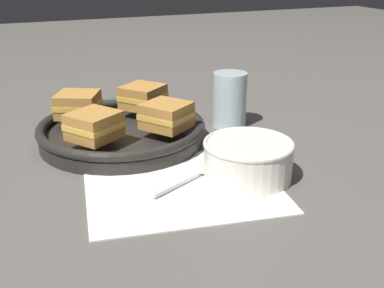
# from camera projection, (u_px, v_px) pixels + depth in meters

# --- Properties ---
(ground_plane) EXTENTS (4.00, 4.00, 0.00)m
(ground_plane) POSITION_uv_depth(u_px,v_px,m) (209.00, 172.00, 0.80)
(ground_plane) COLOR #56514C
(napkin) EXTENTS (0.33, 0.29, 0.00)m
(napkin) POSITION_uv_depth(u_px,v_px,m) (182.00, 185.00, 0.75)
(napkin) COLOR white
(napkin) RESTS_ON ground_plane
(soup_bowl) EXTENTS (0.14, 0.14, 0.06)m
(soup_bowl) POSITION_uv_depth(u_px,v_px,m) (248.00, 157.00, 0.76)
(soup_bowl) COLOR silver
(soup_bowl) RESTS_ON ground_plane
(spoon) EXTENTS (0.14, 0.08, 0.01)m
(spoon) POSITION_uv_depth(u_px,v_px,m) (199.00, 173.00, 0.78)
(spoon) COLOR silver
(spoon) RESTS_ON napkin
(skillet) EXTENTS (0.32, 0.32, 0.04)m
(skillet) POSITION_uv_depth(u_px,v_px,m) (122.00, 132.00, 0.92)
(skillet) COLOR black
(skillet) RESTS_ON ground_plane
(sandwich_near_left) EXTENTS (0.11, 0.11, 0.05)m
(sandwich_near_left) POSITION_uv_depth(u_px,v_px,m) (143.00, 97.00, 0.98)
(sandwich_near_left) COLOR #B27A38
(sandwich_near_left) RESTS_ON skillet
(sandwich_near_right) EXTENTS (0.10, 0.10, 0.05)m
(sandwich_near_right) POSITION_uv_depth(u_px,v_px,m) (78.00, 105.00, 0.93)
(sandwich_near_right) COLOR #B27A38
(sandwich_near_right) RESTS_ON skillet
(sandwich_far_left) EXTENTS (0.11, 0.11, 0.05)m
(sandwich_far_left) POSITION_uv_depth(u_px,v_px,m) (94.00, 126.00, 0.82)
(sandwich_far_left) COLOR #B27A38
(sandwich_far_left) RESTS_ON skillet
(sandwich_far_right) EXTENTS (0.11, 0.11, 0.05)m
(sandwich_far_right) POSITION_uv_depth(u_px,v_px,m) (166.00, 115.00, 0.87)
(sandwich_far_right) COLOR #B27A38
(sandwich_far_right) RESTS_ON skillet
(drinking_glass) EXTENTS (0.07, 0.07, 0.11)m
(drinking_glass) POSITION_uv_depth(u_px,v_px,m) (230.00, 100.00, 0.99)
(drinking_glass) COLOR silver
(drinking_glass) RESTS_ON ground_plane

